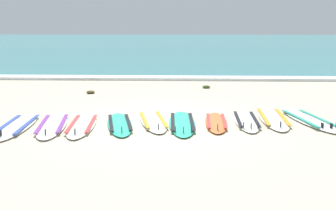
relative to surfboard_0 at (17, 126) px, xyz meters
name	(u,v)px	position (x,y,z in m)	size (l,w,h in m)	color
ground_plane	(163,123)	(3.08, 0.45, -0.04)	(80.00, 80.00, 0.00)	#C1B599
sea	(179,43)	(3.08, 37.07, 0.01)	(80.00, 60.00, 0.10)	teal
wave_foam_strip	(172,78)	(3.08, 7.46, 0.02)	(80.00, 0.77, 0.11)	white
surfboard_0	(17,126)	(0.00, 0.00, 0.00)	(0.78, 2.41, 0.18)	white
surfboard_1	(52,125)	(0.73, 0.09, 0.00)	(0.97, 2.38, 0.18)	white
surfboard_2	(82,125)	(1.37, 0.11, 0.00)	(0.75, 2.23, 0.18)	white
surfboard_3	(120,124)	(2.16, 0.24, 0.00)	(0.95, 2.17, 0.18)	#2DB793
surfboard_4	(153,121)	(2.86, 0.53, 0.00)	(0.96, 2.23, 0.18)	white
surfboard_5	(182,123)	(3.51, 0.36, 0.00)	(0.65, 2.31, 0.18)	#2DB793
surfboard_6	(216,122)	(4.26, 0.46, 0.00)	(0.55, 1.92, 0.18)	orange
surfboard_7	(246,120)	(4.95, 0.64, 0.00)	(0.61, 2.12, 0.18)	white
surfboard_8	(273,118)	(5.59, 0.90, 0.00)	(0.72, 2.42, 0.18)	silver
surfboard_9	(308,120)	(6.37, 0.78, 0.00)	(1.04, 2.45, 0.18)	white
seaweed_clump_near_shoreline	(206,87)	(4.32, 5.37, 0.01)	(0.27, 0.22, 0.10)	#384723
seaweed_clump_mid_sand	(91,92)	(0.62, 4.17, 0.01)	(0.27, 0.22, 0.10)	#4C4228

